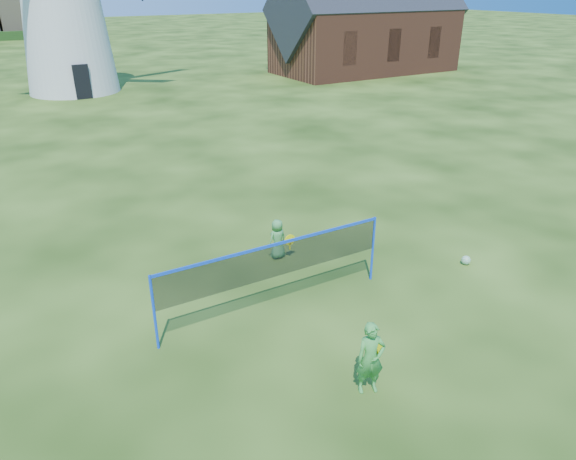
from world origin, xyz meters
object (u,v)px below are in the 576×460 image
at_px(player_girl, 371,358).
at_px(play_ball, 466,260).
at_px(badminton_net, 275,262).
at_px(player_boy, 278,239).
at_px(chapel, 366,26).

relative_size(player_girl, play_ball, 5.93).
bearing_deg(badminton_net, player_boy, 59.40).
relative_size(badminton_net, player_boy, 5.05).
xyz_separation_m(chapel, player_boy, (-20.67, -23.15, -2.80)).
height_order(chapel, play_ball, chapel).
bearing_deg(player_girl, badminton_net, 112.40).
distance_m(chapel, player_boy, 31.16).
bearing_deg(chapel, player_boy, -131.76).
xyz_separation_m(chapel, player_girl, (-21.70, -28.04, -2.64)).
relative_size(badminton_net, player_girl, 3.87).
bearing_deg(player_boy, chapel, -139.77).
bearing_deg(player_boy, player_girl, 70.10).
bearing_deg(player_boy, badminton_net, 51.40).
distance_m(badminton_net, player_boy, 2.44).
bearing_deg(chapel, player_girl, -127.74).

